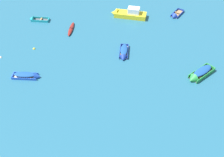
% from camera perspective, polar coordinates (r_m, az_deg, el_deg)
% --- Properties ---
extents(rowboat_deep_blue_near_right, '(2.64, 3.05, 1.02)m').
position_cam_1_polar(rowboat_deep_blue_near_right, '(44.92, 12.82, 12.44)').
color(rowboat_deep_blue_near_right, '#99754C').
rests_on(rowboat_deep_blue_near_right, ground_plane).
extents(motor_launch_yellow_far_right, '(5.58, 2.79, 1.89)m').
position_cam_1_polar(motor_launch_yellow_far_right, '(43.70, 3.26, 13.14)').
color(motor_launch_yellow_far_right, yellow).
rests_on(motor_launch_yellow_far_right, ground_plane).
extents(rowboat_blue_far_left, '(3.47, 1.36, 0.96)m').
position_cam_1_polar(rowboat_blue_far_left, '(34.04, -16.57, 0.55)').
color(rowboat_blue_far_left, beige).
rests_on(rowboat_blue_far_left, ground_plane).
extents(kayak_maroon_cluster_outer, '(1.01, 3.61, 0.34)m').
position_cam_1_polar(kayak_maroon_cluster_outer, '(41.12, -8.39, 10.03)').
color(kayak_maroon_cluster_outer, maroon).
rests_on(kayak_maroon_cluster_outer, ground_plane).
extents(rowboat_green_far_back, '(3.90, 3.39, 1.18)m').
position_cam_1_polar(rowboat_green_far_back, '(34.18, 17.36, 0.80)').
color(rowboat_green_far_back, '#4C4C51').
rests_on(rowboat_green_far_back, ground_plane).
extents(rowboat_deep_blue_near_camera, '(1.45, 3.40, 0.98)m').
position_cam_1_polar(rowboat_deep_blue_near_camera, '(35.88, 2.41, 5.17)').
color(rowboat_deep_blue_near_camera, gray).
rests_on(rowboat_deep_blue_near_camera, ground_plane).
extents(rowboat_turquoise_back_row_left, '(3.09, 1.32, 0.89)m').
position_cam_1_polar(rowboat_turquoise_back_row_left, '(44.41, -15.41, 11.59)').
color(rowboat_turquoise_back_row_left, '#4C4C51').
rests_on(rowboat_turquoise_back_row_left, ground_plane).
extents(mooring_buoy_between_boats_left, '(0.32, 0.32, 0.32)m').
position_cam_1_polar(mooring_buoy_between_boats_left, '(38.36, -21.85, 4.01)').
color(mooring_buoy_between_boats_left, silver).
rests_on(mooring_buoy_between_boats_left, ground_plane).
extents(mooring_buoy_far_field, '(0.34, 0.34, 0.34)m').
position_cam_1_polar(mooring_buoy_far_field, '(38.47, -15.68, 5.85)').
color(mooring_buoy_far_field, yellow).
rests_on(mooring_buoy_far_field, ground_plane).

